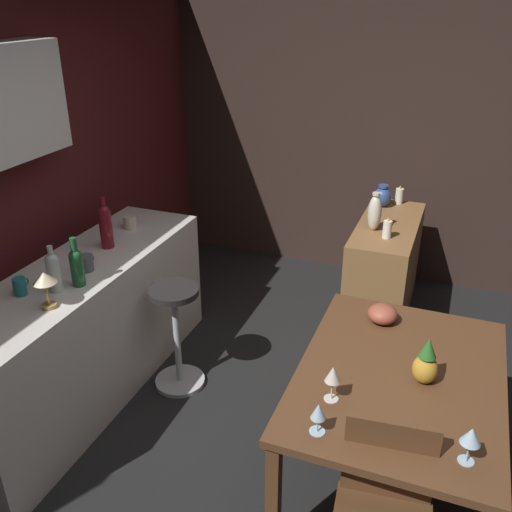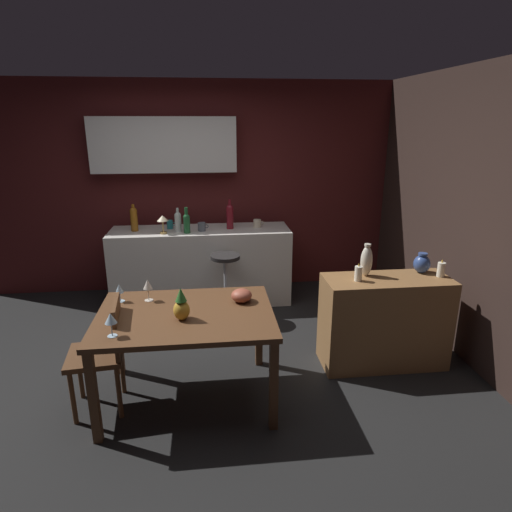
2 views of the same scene
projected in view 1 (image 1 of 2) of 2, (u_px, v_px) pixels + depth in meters
The scene contains 22 objects.
ground_plane at pixel (314, 463), 3.16m from camera, with size 9.00×9.00×0.00m, color black.
wall_side_right at pixel (367, 133), 4.84m from camera, with size 0.10×4.40×2.60m, color #33231E.
dining_table at pixel (399, 387), 2.74m from camera, with size 1.32×0.97×0.74m.
kitchen_counter at pixel (84, 332), 3.55m from camera, with size 2.10×0.60×0.90m, color silver.
sideboard_cabinet at pixel (383, 271), 4.41m from camera, with size 1.10×0.44×0.82m, color olive.
bar_stool at pixel (177, 335), 3.63m from camera, with size 0.34×0.34×0.73m.
wine_glass_left at pixel (318, 412), 2.30m from camera, with size 0.07×0.07×0.15m.
wine_glass_right at pixel (333, 375), 2.48m from camera, with size 0.07×0.07×0.18m.
wine_glass_center at pixel (471, 437), 2.15m from camera, with size 0.08×0.08×0.17m.
pineapple_centerpiece at pixel (426, 364), 2.61m from camera, with size 0.12×0.12×0.24m.
fruit_bowl at pixel (382, 314), 3.10m from camera, with size 0.17×0.17×0.10m, color #9E4C38.
wine_bottle_green at pixel (77, 265), 3.13m from camera, with size 0.08×0.08×0.29m.
wine_bottle_ruby at pixel (105, 224), 3.58m from camera, with size 0.08×0.08×0.35m.
wine_bottle_clear at pixel (54, 271), 3.07m from camera, with size 0.08×0.08×0.28m.
cup_slate at pixel (86, 263), 3.33m from camera, with size 0.12×0.09×0.10m.
cup_teal at pixel (20, 286), 3.06m from camera, with size 0.11×0.07×0.10m.
cup_cream at pixel (130, 222), 3.92m from camera, with size 0.13×0.09×0.09m.
counter_lamp at pixel (45, 281), 2.89m from camera, with size 0.13×0.13×0.21m.
pillar_candle_tall at pixel (399, 196), 4.60m from camera, with size 0.06×0.06×0.15m.
pillar_candle_short at pixel (387, 229), 3.96m from camera, with size 0.06×0.06×0.15m.
vase_ceramic_ivory at pixel (375, 213), 4.05m from camera, with size 0.10×0.10×0.29m.
vase_ceramic_blue at pixel (382, 196), 4.53m from camera, with size 0.15×0.15×0.18m.
Camera 1 is at (-2.30, -0.54, 2.43)m, focal length 39.05 mm.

